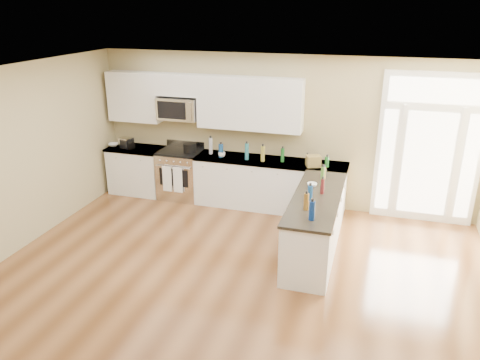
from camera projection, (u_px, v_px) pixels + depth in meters
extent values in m
plane|color=brown|center=(207.00, 331.00, 5.52)|extent=(8.00, 8.00, 0.00)
plane|color=tan|center=(282.00, 132.00, 8.60)|extent=(7.00, 0.00, 7.00)
plane|color=white|center=(200.00, 94.00, 4.53)|extent=(8.00, 8.00, 0.00)
cube|color=silver|center=(138.00, 171.00, 9.44)|extent=(1.06, 0.62, 0.90)
cube|color=black|center=(139.00, 189.00, 9.58)|extent=(1.02, 0.52, 0.10)
cube|color=black|center=(136.00, 148.00, 9.27)|extent=(1.10, 0.66, 0.04)
cube|color=silver|center=(268.00, 185.00, 8.71)|extent=(2.81, 0.62, 0.90)
cube|color=black|center=(268.00, 205.00, 8.85)|extent=(2.77, 0.52, 0.10)
cube|color=black|center=(269.00, 161.00, 8.54)|extent=(2.85, 0.66, 0.04)
cube|color=silver|center=(315.00, 226.00, 7.12)|extent=(0.65, 2.28, 0.90)
cube|color=black|center=(314.00, 249.00, 7.26)|extent=(0.61, 2.18, 0.10)
cube|color=black|center=(317.00, 197.00, 6.95)|extent=(0.69, 2.32, 0.04)
cube|color=silver|center=(135.00, 97.00, 9.05)|extent=(1.04, 0.33, 0.95)
cube|color=silver|center=(250.00, 104.00, 8.42)|extent=(1.94, 0.33, 0.95)
cube|color=silver|center=(178.00, 85.00, 8.70)|extent=(0.82, 0.33, 0.40)
cube|color=silver|center=(179.00, 108.00, 8.82)|extent=(0.78, 0.40, 0.42)
cube|color=black|center=(171.00, 110.00, 8.66)|extent=(0.56, 0.01, 0.32)
cube|color=white|center=(428.00, 149.00, 7.92)|extent=(1.70, 0.08, 2.60)
cube|color=white|center=(427.00, 164.00, 7.96)|extent=(0.78, 0.02, 1.80)
cube|color=white|center=(386.00, 161.00, 8.14)|extent=(0.22, 0.02, 1.80)
cube|color=white|center=(469.00, 168.00, 7.78)|extent=(0.22, 0.02, 1.80)
cube|color=white|center=(438.00, 91.00, 7.52)|extent=(1.50, 0.02, 0.40)
cube|color=silver|center=(181.00, 175.00, 9.18)|extent=(0.80, 0.65, 0.92)
cube|color=black|center=(180.00, 152.00, 9.01)|extent=(0.80, 0.60, 0.03)
cube|color=silver|center=(186.00, 144.00, 9.25)|extent=(0.80, 0.04, 0.14)
cube|color=black|center=(174.00, 178.00, 8.86)|extent=(0.58, 0.01, 0.34)
cylinder|color=silver|center=(172.00, 167.00, 8.76)|extent=(0.70, 0.02, 0.02)
cube|color=white|center=(167.00, 179.00, 8.87)|extent=(0.18, 0.02, 0.50)
cube|color=white|center=(178.00, 180.00, 8.81)|extent=(0.18, 0.02, 0.50)
cylinder|color=black|center=(190.00, 147.00, 8.91)|extent=(0.30, 0.30, 0.19)
cube|color=silver|center=(126.00, 143.00, 9.19)|extent=(0.30, 0.26, 0.21)
cube|color=brown|center=(313.00, 161.00, 8.16)|extent=(0.29, 0.25, 0.20)
imported|color=white|center=(114.00, 145.00, 9.36)|extent=(0.26, 0.26, 0.05)
imported|color=white|center=(312.00, 185.00, 7.31)|extent=(0.18, 0.18, 0.05)
imported|color=white|center=(222.00, 154.00, 8.68)|extent=(0.17, 0.17, 0.10)
cylinder|color=#19591E|center=(327.00, 162.00, 8.14)|extent=(0.07, 0.07, 0.18)
cylinder|color=navy|center=(221.00, 151.00, 8.65)|extent=(0.09, 0.09, 0.25)
cylinder|color=brown|center=(324.00, 173.00, 7.59)|extent=(0.06, 0.06, 0.20)
cylinder|color=olive|center=(263.00, 154.00, 8.42)|extent=(0.07, 0.07, 0.28)
cylinder|color=#26727F|center=(247.00, 152.00, 8.50)|extent=(0.07, 0.07, 0.30)
cylinder|color=#591919|center=(322.00, 186.00, 6.98)|extent=(0.06, 0.06, 0.23)
cylinder|color=#B2B2B7|center=(211.00, 146.00, 8.82)|extent=(0.07, 0.07, 0.31)
cylinder|color=navy|center=(312.00, 211.00, 6.13)|extent=(0.08, 0.08, 0.26)
cylinder|color=#3F7226|center=(323.00, 176.00, 7.30)|extent=(0.06, 0.06, 0.30)
cylinder|color=#19591E|center=(283.00, 155.00, 8.39)|extent=(0.06, 0.06, 0.25)
cylinder|color=navy|center=(310.00, 193.00, 6.75)|extent=(0.07, 0.07, 0.22)
cylinder|color=brown|center=(306.00, 202.00, 6.44)|extent=(0.07, 0.07, 0.24)
cylinder|color=olive|center=(307.00, 160.00, 8.25)|extent=(0.06, 0.06, 0.18)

